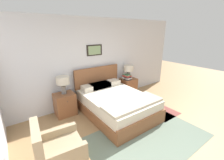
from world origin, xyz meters
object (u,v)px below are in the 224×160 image
(nightstand_near_window, at_px, (65,104))
(table_lamp_by_door, at_px, (128,69))
(armchair, at_px, (58,153))
(bed, at_px, (116,103))
(table_lamp_near_window, at_px, (63,82))
(nightstand_by_door, at_px, (128,87))

(nightstand_near_window, height_order, table_lamp_by_door, table_lamp_by_door)
(armchair, relative_size, nightstand_near_window, 1.43)
(table_lamp_by_door, bearing_deg, armchair, -151.47)
(nightstand_near_window, bearing_deg, bed, -33.82)
(bed, xyz_separation_m, nightstand_near_window, (-1.15, 0.77, -0.01))
(table_lamp_near_window, height_order, table_lamp_by_door, same)
(bed, bearing_deg, nightstand_by_door, 33.76)
(table_lamp_near_window, bearing_deg, table_lamp_by_door, 0.00)
(nightstand_near_window, bearing_deg, nightstand_by_door, 0.00)
(bed, relative_size, nightstand_by_door, 3.35)
(bed, height_order, table_lamp_by_door, bed)
(nightstand_by_door, bearing_deg, bed, -146.24)
(table_lamp_near_window, bearing_deg, armchair, -113.09)
(bed, bearing_deg, armchair, -155.58)
(nightstand_by_door, height_order, table_lamp_near_window, table_lamp_near_window)
(armchair, distance_m, nightstand_by_door, 3.39)
(nightstand_near_window, bearing_deg, table_lamp_by_door, 0.46)
(armchair, xyz_separation_m, table_lamp_near_window, (0.69, 1.62, 0.66))
(bed, height_order, nightstand_near_window, bed)
(nightstand_near_window, xyz_separation_m, table_lamp_near_window, (0.01, 0.02, 0.65))
(table_lamp_by_door, bearing_deg, nightstand_near_window, -179.54)
(nightstand_by_door, xyz_separation_m, table_lamp_by_door, (-0.00, 0.02, 0.65))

